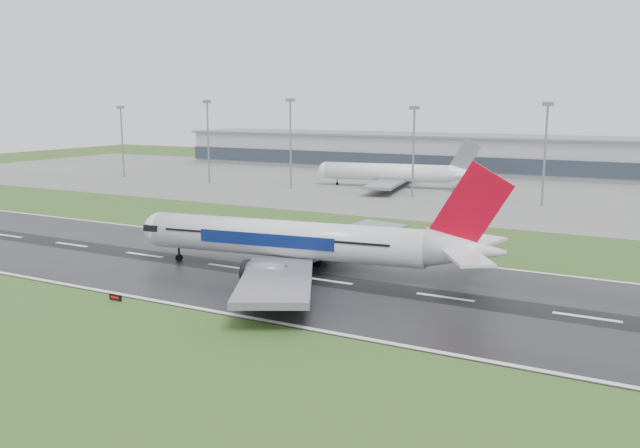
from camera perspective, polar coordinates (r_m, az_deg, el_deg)
The scene contains 12 objects.
ground at distance 130.46m, azimuth -15.16°, elevation -2.67°, with size 520.00×520.00×0.00m, color #2E4F1D.
runway at distance 130.45m, azimuth -15.16°, elevation -2.65°, with size 400.00×45.00×0.10m, color black.
apron at distance 236.11m, azimuth 5.93°, elevation 3.42°, with size 400.00×130.00×0.08m, color slate.
terminal at distance 291.66m, azimuth 10.41°, elevation 6.12°, with size 240.00×36.00×15.00m, color #9698A1.
main_airliner at distance 110.57m, azimuth -0.99°, elevation 0.54°, with size 65.45×62.33×19.32m, color silver, non-canonical shape.
parked_airliner at distance 228.52m, azimuth 6.46°, elevation 5.33°, with size 57.93×53.93×16.98m, color white, non-canonical shape.
runway_sign at distance 101.77m, azimuth -17.51°, elevation -6.19°, with size 2.30×0.26×1.04m, color black, non-canonical shape.
floodmast_0 at distance 271.29m, azimuth -16.96°, elevation 6.80°, with size 0.64×0.64×27.01m, color gray.
floodmast_1 at distance 243.26m, azimuth -9.78°, elevation 6.98°, with size 0.64×0.64×29.17m, color gray.
floodmast_2 at distance 223.65m, azimuth -2.60°, elevation 6.87°, with size 0.64×0.64×29.56m, color gray.
floodmast_3 at distance 204.95m, azimuth 8.20°, elevation 6.10°, with size 0.64×0.64×27.13m, color gray.
floodmast_4 at distance 195.27m, azimuth 19.12°, elevation 5.59°, with size 0.64×0.64×28.27m, color gray.
Camera 1 is at (87.42, -92.43, 28.89)m, focal length 36.46 mm.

